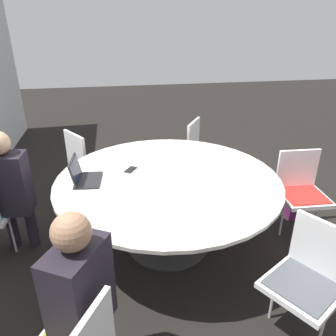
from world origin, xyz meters
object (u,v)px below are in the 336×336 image
chair_4 (203,149)px  handbag (290,201)px  chair_5 (87,159)px  person_0 (8,186)px  chair_3 (301,187)px  chair_2 (309,274)px  laptop (83,176)px  person_1 (78,293)px  cell_phone (131,170)px

chair_4 → handbag: 1.22m
handbag → chair_5: bearing=72.0°
person_0 → handbag: 2.90m
chair_3 → person_0: person_0 is taller
chair_4 → chair_5: same height
chair_2 → laptop: laptop is taller
chair_4 → person_1: (-2.38, 1.33, 0.20)m
cell_phone → chair_3: bearing=-97.3°
chair_5 → person_0: (-0.94, 0.59, 0.20)m
handbag → laptop: bearing=97.2°
laptop → chair_2: bearing=-123.1°
chair_4 → laptop: bearing=-19.7°
chair_4 → handbag: size_ratio=2.36×
person_1 → chair_4: bearing=-0.1°
chair_4 → laptop: 1.79m
person_0 → person_1: 1.51m
chair_2 → person_0: person_0 is taller
chair_3 → handbag: size_ratio=2.36×
chair_5 → laptop: 1.05m
chair_4 → cell_phone: bearing=-13.8°
chair_3 → person_1: (-1.22, 2.02, 0.20)m
chair_3 → chair_4: size_ratio=1.00×
chair_2 → person_1: 1.46m
person_0 → cell_phone: bearing=9.7°
chair_2 → person_1: person_1 is taller
chair_2 → person_1: (-0.11, 1.44, 0.20)m
chair_2 → person_0: (1.23, 2.14, 0.20)m
person_1 → handbag: bearing=-25.1°
chair_5 → laptop: (-1.01, -0.05, 0.27)m
chair_3 → cell_phone: chair_3 is taller
chair_2 → handbag: chair_2 is taller
cell_phone → person_0: bearing=94.9°
chair_5 → chair_4: bearing=60.3°
chair_3 → chair_5: 2.37m
chair_5 → cell_phone: chair_5 is taller
chair_5 → cell_phone: size_ratio=5.47×
chair_5 → handbag: (-0.73, -2.25, -0.37)m
chair_4 → cell_phone: 1.37m
chair_5 → person_1: bearing=-30.9°
person_0 → handbag: person_0 is taller
chair_4 → cell_phone: (-0.95, 0.96, 0.22)m
laptop → cell_phone: size_ratio=2.12×
chair_3 → chair_5: size_ratio=1.00×
handbag → chair_2: bearing=154.0°
chair_2 → laptop: 1.91m
person_1 → laptop: bearing=31.4°
chair_5 → laptop: size_ratio=2.57×
chair_3 → person_1: size_ratio=0.71×
person_0 → cell_phone: person_0 is taller
chair_3 → cell_phone: (0.21, 1.65, 0.22)m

